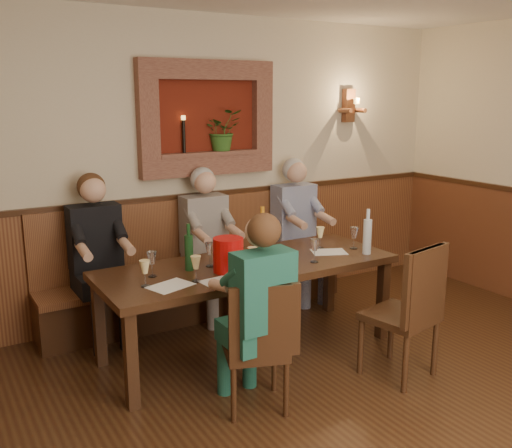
{
  "coord_description": "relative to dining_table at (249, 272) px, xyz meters",
  "views": [
    {
      "loc": [
        -2.2,
        -1.93,
        2.07
      ],
      "look_at": [
        0.1,
        1.9,
        1.05
      ],
      "focal_mm": 40.0,
      "sensor_mm": 36.0,
      "label": 1
    }
  ],
  "objects": [
    {
      "name": "tasting_sheet_a",
      "position": [
        -0.75,
        -0.2,
        0.08
      ],
      "size": [
        0.35,
        0.3,
        0.0
      ],
      "primitive_type": "cube",
      "rotation": [
        0.0,
        0.0,
        0.32
      ],
      "color": "white",
      "rests_on": "dining_table"
    },
    {
      "name": "tasting_sheet_b",
      "position": [
        0.13,
        -0.17,
        0.08
      ],
      "size": [
        0.31,
        0.25,
        0.0
      ],
      "primitive_type": "cube",
      "rotation": [
        0.0,
        0.0,
        -0.21
      ],
      "color": "white",
      "rests_on": "dining_table"
    },
    {
      "name": "wine_glass_8",
      "position": [
        -0.55,
        -0.2,
        0.17
      ],
      "size": [
        0.08,
        0.08,
        0.19
      ],
      "primitive_type": null,
      "color": "#FFE598",
      "rests_on": "dining_table"
    },
    {
      "name": "room_shell",
      "position": [
        0.0,
        -1.85,
        1.21
      ],
      "size": [
        6.04,
        6.04,
        2.82
      ],
      "color": "beige",
      "rests_on": "ground"
    },
    {
      "name": "chair_near_left",
      "position": [
        -0.4,
        -0.78,
        -0.41
      ],
      "size": [
        0.52,
        0.52,
        0.91
      ],
      "rotation": [
        0.0,
        0.0,
        -0.35
      ],
      "color": "black",
      "rests_on": "ground"
    },
    {
      "name": "wine_glass_0",
      "position": [
        -0.27,
        -0.3,
        0.17
      ],
      "size": [
        0.08,
        0.08,
        0.19
      ],
      "primitive_type": null,
      "color": "#FFE598",
      "rests_on": "dining_table"
    },
    {
      "name": "wine_glass_7",
      "position": [
        0.77,
        0.07,
        0.17
      ],
      "size": [
        0.08,
        0.08,
        0.19
      ],
      "primitive_type": null,
      "color": "#FFE598",
      "rests_on": "dining_table"
    },
    {
      "name": "tasting_sheet_d",
      "position": [
        -0.42,
        -0.28,
        0.08
      ],
      "size": [
        0.26,
        0.2,
        0.0
      ],
      "primitive_type": "cube",
      "rotation": [
        0.0,
        0.0,
        0.1
      ],
      "color": "white",
      "rests_on": "dining_table"
    },
    {
      "name": "spittoon_bucket",
      "position": [
        -0.24,
        -0.11,
        0.21
      ],
      "size": [
        0.29,
        0.29,
        0.26
      ],
      "primitive_type": "cylinder",
      "rotation": [
        0.0,
        0.0,
        -0.31
      ],
      "color": "red",
      "rests_on": "dining_table"
    },
    {
      "name": "person_bench_right",
      "position": [
        1.08,
        0.84,
        -0.08
      ],
      "size": [
        0.43,
        0.53,
        1.45
      ],
      "color": "navy",
      "rests_on": "ground"
    },
    {
      "name": "person_chair_front",
      "position": [
        -0.4,
        -0.78,
        -0.12
      ],
      "size": [
        0.39,
        0.48,
        1.36
      ],
      "color": "#184755",
      "rests_on": "ground"
    },
    {
      "name": "water_bottle",
      "position": [
        1.0,
        -0.28,
        0.23
      ],
      "size": [
        0.08,
        0.08,
        0.39
      ],
      "rotation": [
        0.0,
        0.0,
        0.15
      ],
      "color": "silver",
      "rests_on": "dining_table"
    },
    {
      "name": "wine_glass_9",
      "position": [
        0.47,
        -0.25,
        0.17
      ],
      "size": [
        0.08,
        0.08,
        0.19
      ],
      "primitive_type": null,
      "color": "white",
      "rests_on": "dining_table"
    },
    {
      "name": "dining_table",
      "position": [
        0.0,
        0.0,
        0.0
      ],
      "size": [
        2.4,
        0.9,
        0.75
      ],
      "color": "black",
      "rests_on": "ground"
    },
    {
      "name": "bench",
      "position": [
        0.0,
        0.94,
        -0.35
      ],
      "size": [
        3.0,
        0.45,
        1.11
      ],
      "color": "#381E0F",
      "rests_on": "ground"
    },
    {
      "name": "wine_bottle_green_a",
      "position": [
        0.16,
        0.04,
        0.26
      ],
      "size": [
        0.1,
        0.1,
        0.44
      ],
      "rotation": [
        0.0,
        0.0,
        -0.23
      ],
      "color": "#19471E",
      "rests_on": "dining_table"
    },
    {
      "name": "person_bench_mid",
      "position": [
        0.06,
        0.84,
        -0.09
      ],
      "size": [
        0.42,
        0.51,
        1.42
      ],
      "color": "#625A5A",
      "rests_on": "ground"
    },
    {
      "name": "wainscoting",
      "position": [
        0.0,
        -1.85,
        -0.09
      ],
      "size": [
        6.02,
        6.02,
        1.15
      ],
      "color": "#5A2C19",
      "rests_on": "ground"
    },
    {
      "name": "chair_near_right",
      "position": [
        0.76,
        -0.95,
        -0.38
      ],
      "size": [
        0.54,
        0.54,
        1.03
      ],
      "rotation": [
        0.0,
        0.0,
        0.2
      ],
      "color": "black",
      "rests_on": "ground"
    },
    {
      "name": "wall_niche",
      "position": [
        0.24,
        1.09,
        1.13
      ],
      "size": [
        1.36,
        0.3,
        1.06
      ],
      "color": "#5F190D",
      "rests_on": "ground"
    },
    {
      "name": "wine_glass_5",
      "position": [
        -0.91,
        -0.12,
        0.17
      ],
      "size": [
        0.08,
        0.08,
        0.19
      ],
      "primitive_type": null,
      "color": "#FFE598",
      "rests_on": "dining_table"
    },
    {
      "name": "person_bench_left",
      "position": [
        -0.96,
        0.84,
        -0.08
      ],
      "size": [
        0.42,
        0.52,
        1.44
      ],
      "color": "black",
      "rests_on": "ground"
    },
    {
      "name": "tasting_sheet_c",
      "position": [
        0.76,
        -0.07,
        0.08
      ],
      "size": [
        0.35,
        0.31,
        0.0
      ],
      "primitive_type": "cube",
      "rotation": [
        0.0,
        0.0,
        -0.42
      ],
      "color": "white",
      "rests_on": "dining_table"
    },
    {
      "name": "wine_glass_4",
      "position": [
        0.26,
        0.08,
        0.17
      ],
      "size": [
        0.08,
        0.08,
        0.19
      ],
      "primitive_type": null,
      "color": "#FFE598",
      "rests_on": "dining_table"
    },
    {
      "name": "wine_glass_1",
      "position": [
        1.01,
        -0.09,
        0.17
      ],
      "size": [
        0.08,
        0.08,
        0.19
      ],
      "primitive_type": null,
      "color": "white",
      "rests_on": "dining_table"
    },
    {
      "name": "wine_glass_2",
      "position": [
        -0.3,
        0.08,
        0.17
      ],
      "size": [
        0.08,
        0.08,
        0.19
      ],
      "primitive_type": null,
      "color": "white",
      "rests_on": "dining_table"
    },
    {
      "name": "wine_glass_6",
      "position": [
        -0.78,
        0.07,
        0.17
      ],
      "size": [
        0.08,
        0.08,
        0.19
      ],
      "primitive_type": null,
      "color": "white",
      "rests_on": "dining_table"
    },
    {
      "name": "wine_glass_3",
      "position": [
        -0.09,
        -0.2,
        0.17
      ],
      "size": [
        0.08,
        0.08,
        0.19
      ],
      "primitive_type": null,
      "color": "#FFE598",
      "rests_on": "dining_table"
    },
    {
      "name": "wall_sconce",
      "position": [
        1.9,
        1.08,
        1.27
      ],
      "size": [
        0.25,
        0.2,
        0.35
      ],
      "color": "#5A2C19",
      "rests_on": "ground"
    },
    {
      "name": "wine_bottle_green_b",
      "position": [
        -0.48,
        0.07,
        0.22
      ],
      "size": [
        0.08,
        0.08,
        0.36
      ],
      "rotation": [
        0.0,
        0.0,
        0.32
      ],
      "color": "#19471E",
      "rests_on": "dining_table"
    }
  ]
}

